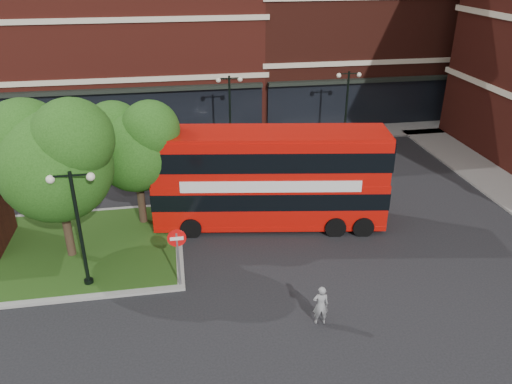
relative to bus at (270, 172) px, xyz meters
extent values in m
plane|color=black|center=(-2.62, -4.02, -2.74)|extent=(120.00, 120.00, 0.00)
cube|color=slate|center=(-2.62, 12.48, -2.68)|extent=(44.00, 3.00, 0.12)
cube|color=maroon|center=(-10.62, 19.98, 4.26)|extent=(26.00, 12.00, 14.00)
cube|color=#471911|center=(11.38, 19.98, 5.26)|extent=(18.00, 12.00, 16.00)
cube|color=gray|center=(-10.62, -1.02, -2.68)|extent=(12.60, 7.60, 0.12)
cube|color=#19380F|center=(-10.62, -1.02, -2.67)|extent=(12.00, 7.00, 0.15)
cylinder|color=#2D2116|center=(-9.12, -1.52, -0.78)|extent=(0.36, 0.36, 3.92)
sphere|color=#1E4711|center=(-9.12, -1.52, 1.60)|extent=(4.60, 4.60, 4.60)
sphere|color=#1E4711|center=(-10.27, -0.83, 2.51)|extent=(3.45, 3.45, 3.45)
sphere|color=#1E4711|center=(-8.20, -1.98, 2.86)|extent=(3.22, 3.22, 3.22)
cylinder|color=#2D2116|center=(-6.12, 0.98, -1.00)|extent=(0.36, 0.36, 3.47)
sphere|color=#1E4711|center=(-6.12, 0.98, 1.10)|extent=(3.80, 3.80, 3.80)
sphere|color=#1E4711|center=(-7.07, 1.55, 1.91)|extent=(2.85, 2.85, 2.85)
sphere|color=#1E4711|center=(-5.36, 0.60, 2.22)|extent=(2.66, 2.66, 2.66)
cylinder|color=black|center=(-8.12, -3.82, -0.24)|extent=(0.14, 0.14, 5.00)
cylinder|color=black|center=(-8.12, -3.82, -2.59)|extent=(0.36, 0.36, 0.30)
cube|color=black|center=(-8.12, -3.82, 2.11)|extent=(1.40, 0.06, 0.06)
sphere|color=#F2EACC|center=(-8.82, -3.82, 2.01)|extent=(0.32, 0.32, 0.32)
sphere|color=#F2EACC|center=(-7.42, -3.82, 2.01)|extent=(0.32, 0.32, 0.32)
cylinder|color=black|center=(-0.62, 10.48, -0.24)|extent=(0.14, 0.14, 5.00)
cylinder|color=black|center=(-0.62, 10.48, -2.59)|extent=(0.36, 0.36, 0.30)
cube|color=black|center=(-0.62, 10.48, 2.11)|extent=(1.40, 0.06, 0.06)
sphere|color=#F2EACC|center=(-1.32, 10.48, 2.01)|extent=(0.32, 0.32, 0.32)
sphere|color=#F2EACC|center=(0.08, 10.48, 2.01)|extent=(0.32, 0.32, 0.32)
cylinder|color=black|center=(7.38, 10.48, -0.24)|extent=(0.14, 0.14, 5.00)
cylinder|color=black|center=(7.38, 10.48, -2.59)|extent=(0.36, 0.36, 0.30)
cube|color=black|center=(7.38, 10.48, 2.11)|extent=(1.40, 0.06, 0.06)
sphere|color=#F2EACC|center=(6.68, 10.48, 2.01)|extent=(0.32, 0.32, 0.32)
sphere|color=#F2EACC|center=(8.08, 10.48, 2.01)|extent=(0.32, 0.32, 0.32)
cube|color=#BC0E07|center=(0.00, 0.00, -1.25)|extent=(11.19, 4.13, 2.09)
cube|color=#BC0E07|center=(0.00, 0.00, 0.84)|extent=(11.08, 4.09, 2.09)
cube|color=black|center=(0.00, 0.00, 0.94)|extent=(11.19, 4.13, 0.94)
cube|color=silver|center=(-0.19, -1.26, -0.16)|extent=(8.11, 1.29, 0.55)
imported|color=gray|center=(0.40, -7.52, -1.96)|extent=(0.61, 0.44, 1.57)
imported|color=silver|center=(-3.54, 10.48, -2.07)|extent=(4.05, 1.93, 1.34)
imported|color=white|center=(2.52, 10.48, -2.12)|extent=(3.84, 1.60, 1.23)
cylinder|color=slate|center=(-4.51, -4.52, -1.49)|extent=(0.09, 0.09, 2.50)
cylinder|color=red|center=(-4.51, -4.52, -0.47)|extent=(0.73, 0.06, 0.73)
cube|color=white|center=(-4.51, -4.52, -0.47)|extent=(0.51, 0.05, 0.14)
camera|label=1|loc=(-4.26, -21.15, 9.39)|focal=35.00mm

